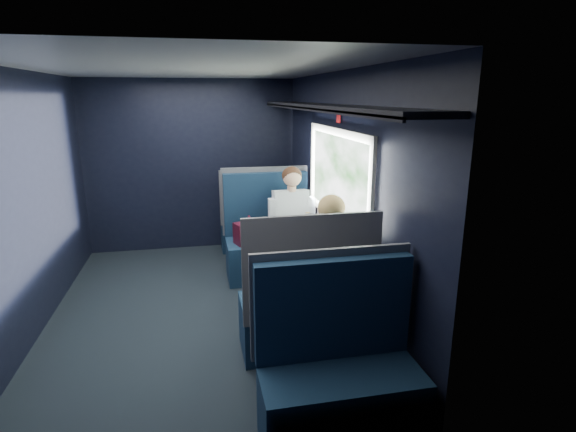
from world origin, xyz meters
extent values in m
cube|color=black|center=(0.00, 0.00, -0.01)|extent=(2.80, 4.20, 0.01)
cube|color=black|center=(1.45, 0.00, 1.15)|extent=(0.10, 4.20, 2.30)
cube|color=black|center=(-1.45, 0.00, 1.15)|extent=(0.10, 4.20, 2.30)
cube|color=black|center=(0.00, 2.15, 1.15)|extent=(2.80, 0.10, 2.30)
cube|color=black|center=(0.00, -2.15, 1.15)|extent=(2.80, 0.10, 2.30)
cube|color=silver|center=(0.00, 0.00, 2.35)|extent=(2.80, 4.20, 0.10)
cube|color=silver|center=(1.38, 0.00, 1.74)|extent=(0.03, 1.84, 0.07)
cube|color=silver|center=(1.38, 0.00, 0.90)|extent=(0.03, 1.84, 0.07)
cube|color=silver|center=(1.38, -0.89, 1.32)|extent=(0.03, 0.07, 0.78)
cube|color=silver|center=(1.38, 0.89, 1.32)|extent=(0.03, 0.07, 0.78)
cube|color=black|center=(1.22, 0.00, 1.98)|extent=(0.36, 4.10, 0.04)
cube|color=black|center=(1.05, 0.00, 1.96)|extent=(0.02, 4.10, 0.03)
cube|color=red|center=(1.38, 0.00, 1.89)|extent=(0.01, 0.10, 0.12)
cylinder|color=#54565E|center=(0.88, 0.00, 0.35)|extent=(0.08, 0.08, 0.70)
cube|color=silver|center=(1.06, 0.00, 0.72)|extent=(0.62, 1.00, 0.04)
cube|color=#0C1E35|center=(0.85, 0.78, 0.23)|extent=(1.00, 0.50, 0.45)
cube|color=#0C1E35|center=(0.85, 1.08, 0.82)|extent=(1.00, 0.10, 0.75)
cube|color=#54565E|center=(0.85, 1.14, 0.85)|extent=(1.04, 0.03, 0.82)
cube|color=#54565E|center=(0.85, 0.73, 0.55)|extent=(0.06, 0.40, 0.20)
cube|color=#4A1022|center=(0.62, 0.76, 0.57)|extent=(0.38, 0.29, 0.24)
cylinder|color=#4A1022|center=(0.62, 0.76, 0.74)|extent=(0.08, 0.14, 0.03)
cylinder|color=silver|center=(0.79, 0.64, 0.56)|extent=(0.08, 0.08, 0.22)
cylinder|color=blue|center=(0.79, 0.64, 0.70)|extent=(0.05, 0.05, 0.05)
cube|color=#0C1E35|center=(0.85, -0.78, 0.23)|extent=(1.00, 0.50, 0.45)
cube|color=#0C1E35|center=(0.85, -1.08, 0.82)|extent=(1.00, 0.10, 0.75)
cube|color=#54565E|center=(0.85, -1.14, 0.85)|extent=(1.04, 0.03, 0.82)
cube|color=#54565E|center=(0.85, -0.73, 0.55)|extent=(0.06, 0.40, 0.20)
cube|color=#0C1E35|center=(0.85, 1.88, 0.23)|extent=(1.00, 0.40, 0.45)
cube|color=#0C1E35|center=(0.85, 1.64, 0.78)|extent=(1.00, 0.10, 0.66)
cube|color=#54565E|center=(0.85, 1.59, 0.80)|extent=(1.04, 0.03, 0.72)
cube|color=#0C1E35|center=(0.85, -1.88, 0.23)|extent=(1.00, 0.40, 0.45)
cube|color=#0C1E35|center=(0.85, -1.64, 0.78)|extent=(1.00, 0.10, 0.66)
cube|color=#54565E|center=(0.85, -1.59, 0.80)|extent=(1.04, 0.03, 0.72)
cube|color=black|center=(1.10, 0.64, 0.53)|extent=(0.36, 0.44, 0.16)
cube|color=black|center=(1.10, 0.44, 0.23)|extent=(0.32, 0.12, 0.45)
cube|color=silver|center=(1.10, 0.80, 0.78)|extent=(0.40, 0.29, 0.53)
cylinder|color=#D8A88C|center=(1.10, 0.76, 1.06)|extent=(0.10, 0.10, 0.06)
sphere|color=#D8A88C|center=(1.10, 0.74, 1.20)|extent=(0.21, 0.21, 0.21)
sphere|color=#382114|center=(1.10, 0.76, 1.21)|extent=(0.22, 0.22, 0.22)
cube|color=silver|center=(0.88, 0.76, 0.78)|extent=(0.09, 0.12, 0.34)
cube|color=silver|center=(1.32, 0.76, 0.78)|extent=(0.09, 0.12, 0.34)
cube|color=black|center=(1.10, -0.64, 0.53)|extent=(0.36, 0.44, 0.16)
cube|color=black|center=(1.10, -0.44, 0.23)|extent=(0.32, 0.12, 0.45)
cube|color=black|center=(1.10, -0.80, 0.78)|extent=(0.40, 0.29, 0.53)
cylinder|color=#D8A88C|center=(1.10, -0.76, 1.06)|extent=(0.10, 0.10, 0.06)
sphere|color=#D8A88C|center=(1.10, -0.74, 1.20)|extent=(0.21, 0.21, 0.21)
sphere|color=tan|center=(1.10, -0.76, 1.21)|extent=(0.22, 0.22, 0.22)
cube|color=black|center=(0.88, -0.76, 0.78)|extent=(0.09, 0.12, 0.34)
cube|color=black|center=(1.32, -0.76, 0.78)|extent=(0.09, 0.12, 0.34)
cube|color=tan|center=(1.10, -0.86, 0.90)|extent=(0.26, 0.07, 0.36)
cube|color=white|center=(1.04, 0.11, 0.74)|extent=(0.72, 0.86, 0.01)
cube|color=silver|center=(1.15, -0.07, 0.75)|extent=(0.30, 0.37, 0.02)
cube|color=silver|center=(1.27, -0.07, 0.88)|extent=(0.07, 0.33, 0.23)
cube|color=black|center=(1.27, -0.07, 0.88)|extent=(0.05, 0.29, 0.19)
cylinder|color=silver|center=(1.32, 0.34, 0.82)|extent=(0.06, 0.06, 0.17)
cylinder|color=blue|center=(1.32, 0.34, 0.92)|extent=(0.03, 0.03, 0.04)
cylinder|color=white|center=(1.33, 0.44, 0.78)|extent=(0.07, 0.07, 0.08)
camera|label=1|loc=(0.05, -4.10, 2.07)|focal=28.00mm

